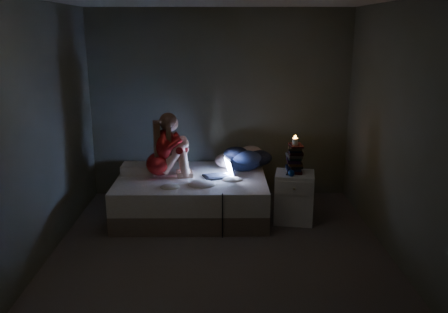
{
  "coord_description": "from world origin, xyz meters",
  "views": [
    {
      "loc": [
        0.01,
        -4.59,
        2.32
      ],
      "look_at": [
        0.05,
        1.0,
        0.8
      ],
      "focal_mm": 37.71,
      "sensor_mm": 36.0,
      "label": 1
    }
  ],
  "objects_px": {
    "phone": "(290,174)",
    "candle": "(295,142)",
    "bed": "(192,195)",
    "woman": "(159,145)",
    "laptop": "(218,167)",
    "nightstand": "(294,197)"
  },
  "relations": [
    {
      "from": "bed",
      "to": "nightstand",
      "type": "bearing_deg",
      "value": -9.86
    },
    {
      "from": "laptop",
      "to": "phone",
      "type": "relative_size",
      "value": 2.56
    },
    {
      "from": "bed",
      "to": "laptop",
      "type": "xyz_separation_m",
      "value": [
        0.33,
        -0.03,
        0.38
      ]
    },
    {
      "from": "nightstand",
      "to": "candle",
      "type": "distance_m",
      "value": 0.69
    },
    {
      "from": "woman",
      "to": "phone",
      "type": "distance_m",
      "value": 1.66
    },
    {
      "from": "bed",
      "to": "phone",
      "type": "relative_size",
      "value": 13.31
    },
    {
      "from": "laptop",
      "to": "candle",
      "type": "bearing_deg",
      "value": -27.28
    },
    {
      "from": "bed",
      "to": "nightstand",
      "type": "height_order",
      "value": "nightstand"
    },
    {
      "from": "bed",
      "to": "nightstand",
      "type": "relative_size",
      "value": 3.0
    },
    {
      "from": "woman",
      "to": "phone",
      "type": "xyz_separation_m",
      "value": [
        1.61,
        -0.24,
        -0.3
      ]
    },
    {
      "from": "woman",
      "to": "laptop",
      "type": "height_order",
      "value": "woman"
    },
    {
      "from": "phone",
      "to": "candle",
      "type": "bearing_deg",
      "value": 68.03
    },
    {
      "from": "candle",
      "to": "nightstand",
      "type": "bearing_deg",
      "value": -80.94
    },
    {
      "from": "woman",
      "to": "candle",
      "type": "distance_m",
      "value": 1.68
    },
    {
      "from": "woman",
      "to": "laptop",
      "type": "relative_size",
      "value": 2.29
    },
    {
      "from": "bed",
      "to": "candle",
      "type": "xyz_separation_m",
      "value": [
        1.27,
        -0.18,
        0.74
      ]
    },
    {
      "from": "bed",
      "to": "woman",
      "type": "bearing_deg",
      "value": -176.39
    },
    {
      "from": "woman",
      "to": "phone",
      "type": "relative_size",
      "value": 5.88
    },
    {
      "from": "nightstand",
      "to": "woman",
      "type": "bearing_deg",
      "value": -176.7
    },
    {
      "from": "candle",
      "to": "laptop",
      "type": "bearing_deg",
      "value": 171.01
    },
    {
      "from": "woman",
      "to": "laptop",
      "type": "distance_m",
      "value": 0.79
    },
    {
      "from": "woman",
      "to": "laptop",
      "type": "bearing_deg",
      "value": -10.7
    }
  ]
}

